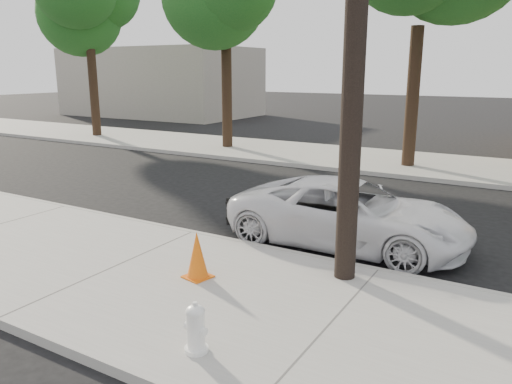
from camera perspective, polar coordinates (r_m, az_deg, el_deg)
ground at (r=12.33m, az=-1.23°, el=-2.53°), size 120.00×120.00×0.00m
near_sidewalk at (r=9.14m, az=-15.73°, el=-8.55°), size 90.00×4.40×0.15m
far_sidewalk at (r=19.87m, az=11.81°, el=3.71°), size 90.00×5.00×0.15m
curb_near at (r=10.67m, az=-7.20°, el=-4.87°), size 90.00×0.12×0.16m
building_far at (r=39.91m, az=-10.82°, el=12.24°), size 14.00×8.00×5.00m
tree_a at (r=27.04m, az=-18.68°, el=19.67°), size 4.65×4.50×9.00m
tree_b at (r=21.92m, az=-3.28°, el=20.86°), size 4.34×4.20×8.45m
police_cruiser at (r=10.18m, az=10.56°, el=-2.45°), size 4.82×2.31×1.33m
fire_hydrant at (r=6.26m, az=-6.90°, el=-15.31°), size 0.32×0.29×0.61m
traffic_cone at (r=8.24m, az=-6.74°, el=-7.21°), size 0.48×0.48×0.79m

